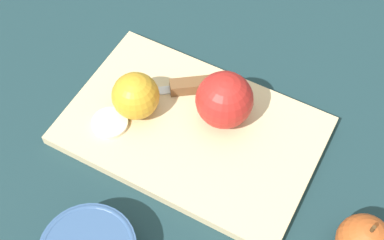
# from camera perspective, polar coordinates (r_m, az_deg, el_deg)

# --- Properties ---
(ground_plane) EXTENTS (4.00, 4.00, 0.00)m
(ground_plane) POSITION_cam_1_polar(r_m,az_deg,el_deg) (0.82, -0.00, -1.45)
(ground_plane) COLOR #193338
(cutting_board) EXTENTS (0.42, 0.32, 0.02)m
(cutting_board) POSITION_cam_1_polar(r_m,az_deg,el_deg) (0.81, -0.00, -1.12)
(cutting_board) COLOR #D1B789
(cutting_board) RESTS_ON ground_plane
(apple_half_left) EXTENTS (0.09, 0.09, 0.09)m
(apple_half_left) POSITION_cam_1_polar(r_m,az_deg,el_deg) (0.78, 3.46, 2.14)
(apple_half_left) COLOR red
(apple_half_left) RESTS_ON cutting_board
(apple_half_right) EXTENTS (0.07, 0.07, 0.07)m
(apple_half_right) POSITION_cam_1_polar(r_m,az_deg,el_deg) (0.80, -6.06, 2.57)
(apple_half_right) COLOR gold
(apple_half_right) RESTS_ON cutting_board
(knife) EXTENTS (0.12, 0.13, 0.02)m
(knife) POSITION_cam_1_polar(r_m,az_deg,el_deg) (0.84, -0.69, 3.56)
(knife) COLOR silver
(knife) RESTS_ON cutting_board
(apple_slice) EXTENTS (0.06, 0.06, 0.01)m
(apple_slice) POSITION_cam_1_polar(r_m,az_deg,el_deg) (0.82, -8.76, -0.32)
(apple_slice) COLOR beige
(apple_slice) RESTS_ON cutting_board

